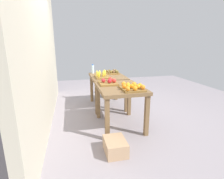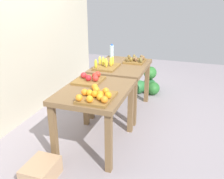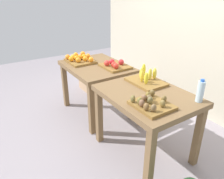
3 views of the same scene
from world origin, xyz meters
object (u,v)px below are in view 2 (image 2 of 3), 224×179
(watermelon_pile, at_px, (147,83))
(cardboard_produce_box, at_px, (41,171))
(display_table_left, at_px, (95,98))
(kiwi_bin, at_px, (135,60))
(orange_bin, at_px, (96,96))
(display_table_right, at_px, (121,72))
(water_bottle, at_px, (112,51))
(apple_bin, at_px, (90,79))
(banana_crate, at_px, (106,65))

(watermelon_pile, distance_m, cardboard_produce_box, 2.92)
(display_table_left, xyz_separation_m, kiwi_bin, (1.36, -0.17, 0.15))
(watermelon_pile, bearing_deg, orange_bin, 176.75)
(display_table_right, relative_size, water_bottle, 4.44)
(apple_bin, bearing_deg, display_table_right, -10.50)
(banana_crate, xyz_separation_m, kiwi_bin, (0.46, -0.34, -0.00))
(banana_crate, relative_size, water_bottle, 1.88)
(orange_bin, height_order, watermelon_pile, orange_bin)
(orange_bin, height_order, kiwi_bin, orange_bin)
(cardboard_produce_box, bearing_deg, display_table_left, -19.93)
(orange_bin, xyz_separation_m, water_bottle, (1.81, 0.43, 0.07))
(kiwi_bin, distance_m, water_bottle, 0.51)
(cardboard_produce_box, bearing_deg, watermelon_pile, -11.10)
(display_table_left, bearing_deg, orange_bin, -154.69)
(display_table_right, distance_m, kiwi_bin, 0.33)
(apple_bin, relative_size, banana_crate, 0.91)
(display_table_right, bearing_deg, watermelon_pile, -15.93)
(watermelon_pile, bearing_deg, display_table_right, 164.07)
(water_bottle, bearing_deg, orange_bin, -166.56)
(banana_crate, bearing_deg, apple_bin, -179.04)
(cardboard_produce_box, bearing_deg, water_bottle, 0.05)
(display_table_right, relative_size, watermelon_pile, 1.62)
(kiwi_bin, distance_m, watermelon_pile, 0.94)
(banana_crate, relative_size, cardboard_produce_box, 1.10)
(kiwi_bin, height_order, cardboard_produce_box, kiwi_bin)
(banana_crate, distance_m, kiwi_bin, 0.58)
(display_table_left, height_order, water_bottle, water_bottle)
(display_table_left, distance_m, orange_bin, 0.34)
(apple_bin, xyz_separation_m, watermelon_pile, (1.80, -0.43, -0.63))
(display_table_left, height_order, orange_bin, orange_bin)
(apple_bin, xyz_separation_m, cardboard_produce_box, (-1.07, 0.14, -0.71))
(orange_bin, relative_size, apple_bin, 1.13)
(display_table_left, bearing_deg, display_table_right, 0.00)
(banana_crate, xyz_separation_m, watermelon_pile, (1.14, -0.44, -0.64))
(banana_crate, bearing_deg, orange_bin, -165.43)
(display_table_left, relative_size, apple_bin, 2.60)
(display_table_left, xyz_separation_m, cardboard_produce_box, (-0.83, 0.30, -0.56))
(display_table_right, bearing_deg, water_bottle, 36.03)
(banana_crate, distance_m, cardboard_produce_box, 1.87)
(orange_bin, height_order, apple_bin, apple_bin)
(orange_bin, distance_m, watermelon_pile, 2.41)
(display_table_left, relative_size, orange_bin, 2.31)
(watermelon_pile, bearing_deg, cardboard_produce_box, 168.90)
(water_bottle, distance_m, cardboard_produce_box, 2.49)
(water_bottle, distance_m, watermelon_pile, 1.04)
(orange_bin, bearing_deg, apple_bin, 29.53)
(display_table_left, distance_m, kiwi_bin, 1.38)
(apple_bin, height_order, watermelon_pile, apple_bin)
(apple_bin, height_order, cardboard_produce_box, apple_bin)
(apple_bin, bearing_deg, orange_bin, -150.47)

